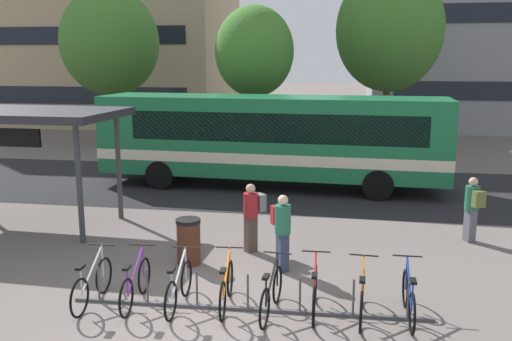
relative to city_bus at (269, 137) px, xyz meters
name	(u,v)px	position (x,y,z in m)	size (l,w,h in m)	color
ground	(200,318)	(0.21, -10.18, -1.78)	(200.00, 200.00, 0.00)	#6B605B
bus_lane_asphalt	(275,187)	(0.21, 0.00, -1.77)	(80.00, 7.20, 0.01)	#232326
city_bus	(269,137)	(0.00, 0.00, 0.00)	(12.13, 3.13, 3.20)	#196B3D
bike_rack	(248,306)	(1.00, -9.76, -1.68)	(6.53, 0.32, 0.70)	#47474C
parked_bicycle_silver_0	(92,285)	(-1.88, -9.96, -1.39)	(0.52, 1.72, 0.99)	black
parked_bicycle_purple_1	(136,285)	(-1.08, -9.84, -1.39)	(0.52, 1.72, 0.99)	black
parked_bicycle_silver_2	(179,287)	(-0.26, -9.82, -1.39)	(0.52, 1.72, 0.99)	black
parked_bicycle_orange_3	(226,288)	(0.59, -9.70, -1.39)	(0.52, 1.72, 0.99)	black
parked_bicycle_black_4	(271,294)	(1.44, -9.84, -1.39)	(0.52, 1.72, 0.99)	black
parked_bicycle_red_5	(315,293)	(2.19, -9.66, -1.39)	(0.52, 1.72, 0.99)	black
parked_bicycle_orange_6	(362,298)	(3.01, -9.71, -1.39)	(0.52, 1.72, 0.99)	black
parked_bicycle_blue_7	(409,299)	(3.81, -9.62, -1.39)	(0.52, 1.72, 0.99)	black
transit_shelter	(13,118)	(-6.03, -5.65, 1.17)	(5.64, 3.14, 3.15)	#38383D
commuter_olive_pack_0	(472,205)	(5.78, -5.12, -0.84)	(0.49, 0.60, 1.63)	#565660
commuter_red_pack_1	(282,227)	(1.37, -7.74, -0.81)	(0.53, 0.61, 1.67)	#2D3851
commuter_grey_pack_2	(252,213)	(0.54, -6.68, -0.83)	(0.59, 0.58, 1.63)	#47382D
trash_bin	(189,241)	(-0.70, -7.71, -1.26)	(0.55, 0.55, 1.03)	#4C2819
street_tree_0	(110,42)	(-9.42, 8.17, 3.54)	(5.01, 5.01, 8.06)	brown
street_tree_1	(254,52)	(-1.34, 4.83, 3.00)	(3.40, 3.40, 6.75)	brown
street_tree_2	(389,30)	(4.56, 8.62, 4.06)	(5.08, 5.08, 8.78)	brown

